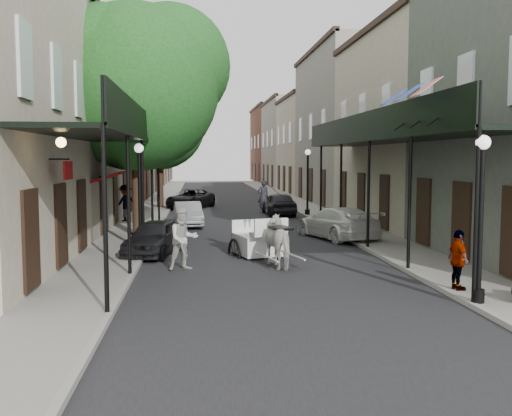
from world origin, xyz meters
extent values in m
plane|color=gray|center=(0.00, 0.00, 0.00)|extent=(140.00, 140.00, 0.00)
cube|color=black|center=(0.00, 20.00, 0.01)|extent=(8.00, 90.00, 0.01)
cube|color=gray|center=(-5.00, 20.00, 0.06)|extent=(2.20, 90.00, 0.12)
cube|color=gray|center=(5.00, 20.00, 0.06)|extent=(2.20, 90.00, 0.12)
cube|color=beige|center=(-8.60, 30.00, 5.25)|extent=(5.00, 80.00, 10.50)
cube|color=gray|center=(8.60, 30.00, 5.25)|extent=(5.00, 80.00, 10.50)
cube|color=black|center=(-5.00, 7.00, 4.00)|extent=(2.20, 18.00, 0.12)
cube|color=black|center=(-3.95, 7.00, 4.50)|extent=(0.06, 18.00, 1.00)
cylinder|color=black|center=(-4.00, -2.00, 2.12)|extent=(0.10, 0.10, 4.00)
cylinder|color=black|center=(-4.00, 6.00, 2.12)|extent=(0.10, 0.10, 4.00)
cylinder|color=black|center=(-4.00, 14.00, 2.12)|extent=(0.10, 0.10, 4.00)
cube|color=black|center=(5.00, 7.00, 4.00)|extent=(2.20, 18.00, 0.12)
cube|color=black|center=(3.95, 7.00, 4.50)|extent=(0.06, 18.00, 1.00)
cylinder|color=black|center=(4.00, -2.00, 2.12)|extent=(0.10, 0.10, 4.00)
cylinder|color=black|center=(4.00, 6.00, 2.12)|extent=(0.10, 0.10, 4.00)
cylinder|color=black|center=(4.00, 14.00, 2.12)|extent=(0.10, 0.10, 4.00)
cylinder|color=#382619|center=(-4.60, 10.00, 2.92)|extent=(0.44, 0.44, 5.60)
sphere|color=#1C4717|center=(-4.60, 10.00, 6.20)|extent=(6.80, 6.80, 6.80)
sphere|color=#1C4717|center=(-3.24, 10.60, 7.20)|extent=(5.10, 5.10, 5.10)
cylinder|color=#382619|center=(-4.60, 24.00, 2.64)|extent=(0.44, 0.44, 5.04)
sphere|color=#1C4717|center=(-4.60, 24.00, 5.58)|extent=(6.00, 6.00, 6.00)
sphere|color=#1C4717|center=(-3.40, 24.60, 6.48)|extent=(4.50, 4.50, 4.50)
cylinder|color=black|center=(4.10, -2.00, 0.27)|extent=(0.28, 0.28, 0.30)
cylinder|color=black|center=(4.10, -2.00, 1.82)|extent=(0.12, 0.12, 3.40)
sphere|color=white|center=(4.10, -2.00, 3.67)|extent=(0.32, 0.32, 0.32)
cylinder|color=black|center=(-4.10, 6.00, 0.27)|extent=(0.28, 0.28, 0.30)
cylinder|color=black|center=(-4.10, 6.00, 1.82)|extent=(0.12, 0.12, 3.40)
sphere|color=white|center=(-4.10, 6.00, 3.67)|extent=(0.32, 0.32, 0.32)
cylinder|color=black|center=(4.10, 18.00, 0.27)|extent=(0.28, 0.28, 0.30)
cylinder|color=black|center=(4.10, 18.00, 1.82)|extent=(0.12, 0.12, 3.40)
sphere|color=white|center=(4.10, 18.00, 3.67)|extent=(0.32, 0.32, 0.32)
imported|color=beige|center=(0.44, 3.19, 0.79)|extent=(1.29, 2.01, 1.57)
torus|color=black|center=(-1.01, 5.67, 0.59)|extent=(0.39, 1.21, 1.23)
torus|color=black|center=(0.50, 6.06, 0.59)|extent=(0.39, 1.21, 1.23)
torus|color=black|center=(-0.49, 4.43, 0.30)|extent=(0.23, 0.63, 0.64)
torus|color=black|center=(0.65, 4.72, 0.30)|extent=(0.23, 0.63, 0.64)
cube|color=silver|center=(-0.21, 5.68, 1.00)|extent=(1.72, 2.00, 0.67)
cube|color=silver|center=(0.04, 4.71, 1.48)|extent=(1.24, 0.79, 0.11)
cube|color=silver|center=(0.10, 4.48, 1.76)|extent=(1.13, 0.38, 0.48)
imported|color=black|center=(0.04, 4.71, 2.07)|extent=(0.44, 0.35, 1.07)
imported|color=#B4B4AA|center=(-2.55, 3.00, 0.94)|extent=(1.10, 0.98, 1.87)
imported|color=gray|center=(-5.80, 15.63, 1.06)|extent=(1.36, 1.33, 1.87)
imported|color=gray|center=(4.20, -0.78, 0.86)|extent=(0.40, 0.88, 1.48)
imported|color=black|center=(-3.60, 5.77, 0.62)|extent=(2.28, 3.86, 1.23)
imported|color=gray|center=(-2.60, 14.00, 0.60)|extent=(1.58, 3.71, 1.19)
imported|color=black|center=(-2.60, 24.00, 0.65)|extent=(3.58, 5.11, 1.29)
imported|color=white|center=(3.60, 9.00, 0.66)|extent=(3.08, 4.91, 1.33)
imported|color=black|center=(2.60, 19.00, 0.68)|extent=(1.77, 4.04, 1.35)
camera|label=1|loc=(-2.08, -13.91, 3.33)|focal=40.00mm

